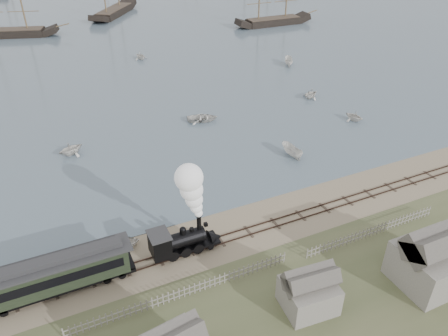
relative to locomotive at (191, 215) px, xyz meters
name	(u,v)px	position (x,y,z in m)	size (l,w,h in m)	color
ground	(222,225)	(3.83, 2.00, -3.98)	(600.00, 600.00, 0.00)	gray
rail_track	(230,237)	(3.83, 0.00, -3.94)	(120.00, 1.80, 0.16)	#32231B
picket_fence_west	(185,297)	(-2.67, -5.00, -3.98)	(19.00, 0.10, 1.20)	slate
picket_fence_east	(372,236)	(16.33, -5.50, -3.98)	(15.00, 0.10, 1.20)	slate
shed_mid	(307,306)	(5.83, -10.00, -3.98)	(4.00, 3.50, 3.60)	slate
shed_right	(428,280)	(16.83, -12.00, -3.98)	(6.00, 5.00, 5.10)	slate
locomotive	(191,215)	(0.00, 0.00, 0.00)	(6.89, 2.57, 8.59)	black
passenger_coach	(52,274)	(-12.10, 0.00, -1.98)	(12.96, 2.50, 3.15)	black
beached_dinghy	(118,245)	(-6.21, 3.08, -3.56)	(4.01, 2.87, 0.83)	silver
rowboat_1	(71,148)	(-7.50, 22.70, -3.08)	(3.20, 2.76, 1.68)	silver
rowboat_2	(292,151)	(17.42, 10.55, -3.22)	(3.62, 1.36, 1.40)	silver
rowboat_3	(202,118)	(11.19, 24.61, -3.46)	(4.44, 3.17, 0.92)	silver
rowboat_4	(311,94)	(30.19, 24.96, -3.14)	(2.97, 2.56, 1.56)	silver
rowboat_5	(288,62)	(35.54, 40.12, -3.19)	(3.76, 1.41, 1.45)	silver
rowboat_7	(140,56)	(10.76, 55.61, -3.16)	(2.87, 2.48, 1.51)	silver
rowboat_8	(354,116)	(31.14, 15.39, -3.16)	(2.87, 2.47, 1.51)	silver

